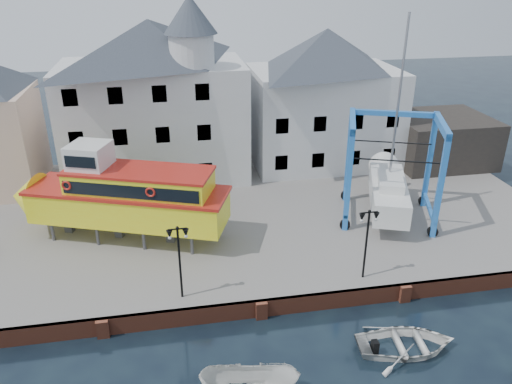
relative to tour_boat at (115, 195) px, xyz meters
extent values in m
plane|color=black|center=(7.60, -8.29, -3.91)|extent=(140.00, 140.00, 0.00)
cube|color=slate|center=(7.60, 2.71, -3.41)|extent=(44.00, 22.00, 1.00)
cube|color=brown|center=(7.60, -8.17, -3.41)|extent=(44.00, 0.25, 1.00)
cube|color=brown|center=(-0.40, -8.34, -3.41)|extent=(0.60, 0.36, 1.00)
cube|color=brown|center=(7.60, -8.34, -3.41)|extent=(0.60, 0.36, 1.00)
cube|color=brown|center=(15.60, -8.34, -3.41)|extent=(0.60, 0.36, 1.00)
cube|color=silver|center=(2.60, 10.21, 1.59)|extent=(14.00, 8.00, 9.00)
pyramid|color=#333A43|center=(2.60, 10.21, 7.69)|extent=(14.00, 8.00, 3.20)
cube|color=black|center=(-2.90, 6.25, -1.31)|extent=(1.00, 0.08, 1.20)
cube|color=black|center=(0.10, 6.25, -1.31)|extent=(1.00, 0.08, 1.20)
cube|color=black|center=(3.10, 6.25, -1.31)|extent=(1.00, 0.08, 1.20)
cube|color=black|center=(6.10, 6.25, -1.31)|extent=(1.00, 0.08, 1.20)
cube|color=black|center=(-2.90, 6.25, 1.69)|extent=(1.00, 0.08, 1.20)
cube|color=black|center=(0.10, 6.25, 1.69)|extent=(1.00, 0.08, 1.20)
cube|color=black|center=(3.10, 6.25, 1.69)|extent=(1.00, 0.08, 1.20)
cube|color=black|center=(6.10, 6.25, 1.69)|extent=(1.00, 0.08, 1.20)
cube|color=black|center=(-2.90, 6.25, 4.69)|extent=(1.00, 0.08, 1.20)
cube|color=black|center=(0.10, 6.25, 4.69)|extent=(1.00, 0.08, 1.20)
cube|color=black|center=(3.10, 6.25, 4.69)|extent=(1.00, 0.08, 1.20)
cube|color=black|center=(6.10, 6.25, 4.69)|extent=(1.00, 0.08, 1.20)
cylinder|color=silver|center=(5.60, 7.81, 7.29)|extent=(3.20, 3.20, 2.40)
cone|color=#333A43|center=(5.60, 7.81, 9.79)|extent=(3.80, 3.80, 2.60)
cube|color=silver|center=(16.60, 10.71, 1.09)|extent=(12.00, 8.00, 8.00)
pyramid|color=#333A43|center=(16.60, 10.71, 6.69)|extent=(12.00, 8.00, 3.20)
cube|color=black|center=(12.10, 6.75, -1.31)|extent=(1.00, 0.08, 1.20)
cube|color=black|center=(15.10, 6.75, -1.31)|extent=(1.00, 0.08, 1.20)
cube|color=black|center=(18.10, 6.75, -1.31)|extent=(1.00, 0.08, 1.20)
cube|color=black|center=(21.10, 6.75, -1.31)|extent=(1.00, 0.08, 1.20)
cube|color=black|center=(12.10, 6.75, 1.69)|extent=(1.00, 0.08, 1.20)
cube|color=black|center=(15.10, 6.75, 1.69)|extent=(1.00, 0.08, 1.20)
cube|color=black|center=(18.10, 6.75, 1.69)|extent=(1.00, 0.08, 1.20)
cube|color=black|center=(21.10, 6.75, 1.69)|extent=(1.00, 0.08, 1.20)
cube|color=black|center=(26.60, 8.71, -0.91)|extent=(8.00, 7.00, 4.00)
cylinder|color=black|center=(3.60, -7.09, -0.91)|extent=(0.12, 0.12, 4.00)
cube|color=black|center=(3.60, -7.09, 1.14)|extent=(0.90, 0.06, 0.06)
sphere|color=black|center=(3.60, -7.09, 1.21)|extent=(0.16, 0.16, 0.16)
cone|color=black|center=(3.20, -7.09, 0.87)|extent=(0.32, 0.32, 0.45)
sphere|color=white|center=(3.20, -7.09, 0.69)|extent=(0.18, 0.18, 0.18)
cone|color=black|center=(4.00, -7.09, 0.87)|extent=(0.32, 0.32, 0.45)
sphere|color=white|center=(4.00, -7.09, 0.69)|extent=(0.18, 0.18, 0.18)
cylinder|color=black|center=(13.60, -7.09, -0.91)|extent=(0.12, 0.12, 4.00)
cube|color=black|center=(13.60, -7.09, 1.14)|extent=(0.90, 0.06, 0.06)
sphere|color=black|center=(13.60, -7.09, 1.21)|extent=(0.16, 0.16, 0.16)
cone|color=black|center=(13.20, -7.09, 0.87)|extent=(0.32, 0.32, 0.45)
sphere|color=white|center=(13.20, -7.09, 0.69)|extent=(0.18, 0.18, 0.18)
cone|color=black|center=(14.00, -7.09, 0.87)|extent=(0.32, 0.32, 0.45)
sphere|color=white|center=(14.00, -7.09, 0.69)|extent=(0.18, 0.18, 0.18)
cylinder|color=#59595E|center=(-4.10, 0.26, -2.26)|extent=(0.26, 0.26, 1.30)
cylinder|color=#59595E|center=(-3.25, 2.52, -2.26)|extent=(0.26, 0.26, 1.30)
cylinder|color=#59595E|center=(-1.27, -0.81, -2.26)|extent=(0.26, 0.26, 1.30)
cylinder|color=#59595E|center=(-0.41, 1.45, -2.26)|extent=(0.26, 0.26, 1.30)
cylinder|color=#59595E|center=(1.56, -1.88, -2.26)|extent=(0.26, 0.26, 1.30)
cylinder|color=#59595E|center=(2.42, 0.38, -2.26)|extent=(0.26, 0.26, 1.30)
cylinder|color=#59595E|center=(4.40, -2.95, -2.26)|extent=(0.26, 0.26, 1.30)
cylinder|color=#59595E|center=(5.25, -0.69, -2.26)|extent=(0.26, 0.26, 1.30)
cube|color=#59595E|center=(-3.27, 1.24, -2.26)|extent=(0.64, 0.59, 1.30)
cube|color=#59595E|center=(-0.03, 0.01, -2.26)|extent=(0.64, 0.59, 1.30)
cube|color=#59595E|center=(3.21, -1.21, -2.26)|extent=(0.64, 0.59, 1.30)
cube|color=yellow|center=(0.78, -0.29, -0.66)|extent=(12.50, 7.36, 1.90)
cone|color=yellow|center=(-5.78, 2.19, -0.66)|extent=(2.94, 3.75, 3.29)
cube|color=red|center=(0.78, -0.29, 0.38)|extent=(12.79, 7.58, 0.19)
cube|color=yellow|center=(1.59, -0.60, 0.99)|extent=(9.14, 5.81, 1.38)
cube|color=black|center=(1.06, -2.00, 1.03)|extent=(7.79, 2.99, 0.78)
cube|color=black|center=(2.12, 0.81, 1.03)|extent=(7.79, 2.99, 0.78)
cube|color=red|center=(1.59, -0.60, 1.76)|extent=(9.33, 5.95, 0.16)
cube|color=white|center=(-1.25, 0.47, 2.47)|extent=(2.90, 2.90, 1.58)
cube|color=black|center=(-1.66, -0.61, 2.54)|extent=(1.79, 0.72, 0.69)
torus|color=red|center=(-2.61, -0.67, 1.16)|extent=(0.61, 0.33, 0.61)
torus|color=red|center=(2.25, -2.51, 1.16)|extent=(0.61, 0.33, 0.61)
cube|color=#1C71B3|center=(14.45, -1.70, 0.52)|extent=(0.44, 0.44, 6.86)
cylinder|color=black|center=(14.45, -1.70, -2.56)|extent=(0.73, 0.46, 0.69)
cube|color=#1C71B3|center=(16.01, 2.58, 0.52)|extent=(0.44, 0.44, 6.86)
cylinder|color=black|center=(16.01, 2.58, -2.56)|extent=(0.73, 0.46, 0.69)
cube|color=#1C71B3|center=(19.65, -3.60, 0.52)|extent=(0.44, 0.44, 6.86)
cylinder|color=black|center=(19.65, -3.60, -2.56)|extent=(0.73, 0.46, 0.69)
cube|color=#1C71B3|center=(21.21, 0.68, 0.52)|extent=(0.44, 0.44, 6.86)
cylinder|color=black|center=(21.21, 0.68, -2.56)|extent=(0.73, 0.46, 0.69)
cube|color=#1C71B3|center=(15.23, 0.44, 3.78)|extent=(2.00, 4.72, 0.48)
cube|color=#1C71B3|center=(15.23, 0.44, -1.93)|extent=(1.90, 4.68, 0.21)
cube|color=#1C71B3|center=(20.43, -1.46, 3.78)|extent=(2.00, 4.72, 0.48)
cube|color=#1C71B3|center=(20.43, -1.46, -1.93)|extent=(1.90, 4.68, 0.21)
cube|color=#1C71B3|center=(18.61, 1.63, 3.78)|extent=(5.64, 2.33, 0.34)
cube|color=white|center=(17.83, -0.51, -1.14)|extent=(4.63, 7.67, 1.57)
cone|color=white|center=(19.32, 3.59, -1.14)|extent=(2.65, 2.24, 2.25)
cube|color=#59595E|center=(17.83, -0.51, -2.27)|extent=(0.82, 1.74, 0.69)
cube|color=white|center=(17.66, -0.97, -0.07)|extent=(2.48, 3.30, 0.59)
cylinder|color=#99999E|center=(18.00, -0.05, 5.03)|extent=(0.21, 0.21, 10.77)
cube|color=black|center=(17.23, -2.17, 1.90)|extent=(5.00, 1.92, 0.05)
cube|color=black|center=(18.43, 1.15, 1.90)|extent=(5.00, 1.92, 0.05)
imported|color=white|center=(13.99, -11.89, -3.91)|extent=(5.07, 3.85, 0.99)
camera|label=1|loc=(3.55, -28.91, 13.10)|focal=35.00mm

